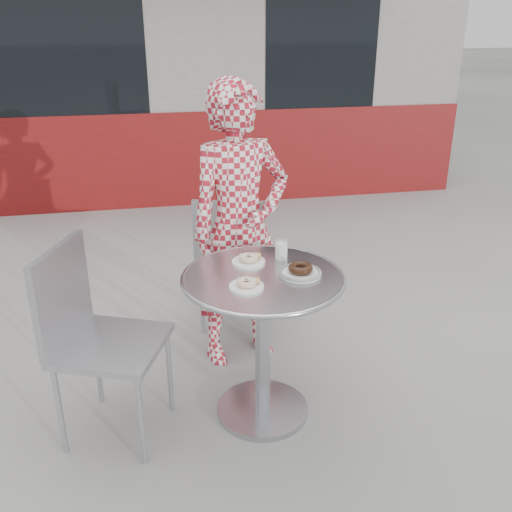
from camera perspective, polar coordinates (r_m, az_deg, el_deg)
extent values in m
plane|color=#9E9C97|center=(3.14, 0.34, -15.17)|extent=(60.00, 60.00, 0.00)
cube|color=gray|center=(8.04, -8.21, 19.80)|extent=(6.00, 4.00, 3.00)
cube|color=maroon|center=(6.28, -6.53, 9.73)|extent=(6.02, 0.20, 1.00)
cube|color=black|center=(6.06, -19.09, 19.70)|extent=(1.60, 0.04, 1.40)
cube|color=black|center=(6.32, 6.64, 20.82)|extent=(1.20, 0.04, 1.40)
cylinder|color=silver|center=(3.12, 0.64, -15.06)|extent=(0.48, 0.48, 0.03)
cylinder|color=silver|center=(2.90, 0.67, -9.12)|extent=(0.08, 0.08, 0.76)
cylinder|color=silver|center=(2.71, 0.71, -2.19)|extent=(0.76, 0.76, 0.02)
torus|color=silver|center=(2.71, 0.71, -2.19)|extent=(0.79, 0.79, 0.03)
cube|color=#A7A9AE|center=(3.73, -2.17, -0.19)|extent=(0.55, 0.55, 0.03)
cube|color=#A7A9AE|center=(3.45, -2.73, 2.02)|extent=(0.43, 0.16, 0.44)
cube|color=#A7A9AE|center=(2.81, -14.17, -8.64)|extent=(0.61, 0.61, 0.03)
cube|color=#A7A9AE|center=(2.79, -18.84, -3.64)|extent=(0.20, 0.44, 0.47)
imported|color=maroon|center=(3.23, -1.65, 2.83)|extent=(0.68, 0.54, 1.64)
cylinder|color=white|center=(2.84, -0.75, -0.59)|extent=(0.17, 0.17, 0.01)
torus|color=#C07E4A|center=(2.83, -0.75, -0.20)|extent=(0.10, 0.10, 0.03)
sphere|color=#B77A3F|center=(2.85, 0.20, 0.03)|extent=(0.03, 0.03, 0.03)
cylinder|color=white|center=(2.59, -0.96, -3.07)|extent=(0.16, 0.16, 0.01)
torus|color=#C07E4A|center=(2.58, -0.96, -2.66)|extent=(0.09, 0.09, 0.03)
sphere|color=#B77A3F|center=(2.60, 0.10, -2.46)|extent=(0.03, 0.03, 0.03)
cylinder|color=white|center=(2.72, 4.46, -1.72)|extent=(0.20, 0.20, 0.01)
torus|color=black|center=(2.71, 4.47, -1.22)|extent=(0.12, 0.12, 0.04)
torus|color=black|center=(2.72, 4.46, -1.64)|extent=(0.20, 0.20, 0.02)
cylinder|color=white|center=(2.87, 2.54, 0.47)|extent=(0.06, 0.06, 0.09)
cylinder|color=white|center=(2.87, 2.55, 0.63)|extent=(0.07, 0.07, 0.10)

